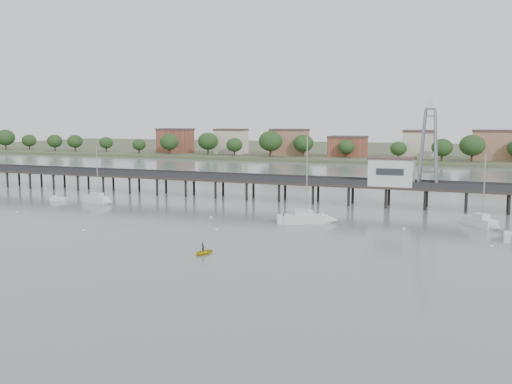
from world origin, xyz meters
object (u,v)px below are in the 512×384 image
Objects in this scene: pier at (266,181)px; sailboat_e at (485,223)px; sailboat_b at (101,200)px; lattice_tower at (429,148)px; yellow_dinghy at (203,254)px; white_tender at (58,199)px; sailboat_c at (313,219)px.

sailboat_e reaches higher than pier.
sailboat_b reaches higher than pier.
sailboat_b is at bearing -164.81° from lattice_tower.
lattice_tower is 21.48m from sailboat_e.
pier is 12.86× the size of sailboat_b.
yellow_dinghy is at bearing -78.91° from pier.
white_tender is at bearing -131.36° from sailboat_e.
lattice_tower reaches higher than sailboat_e.
sailboat_b is at bearing -150.20° from pier.
sailboat_b is 10.03m from white_tender.
sailboat_e is 4.01× the size of yellow_dinghy.
lattice_tower is at bearing 169.93° from sailboat_e.
sailboat_e is (9.86, -15.97, -10.45)m from lattice_tower.
sailboat_c is (-25.44, -5.61, -0.01)m from sailboat_e.
lattice_tower is 5.31× the size of yellow_dinghy.
yellow_dinghy is at bearing -115.54° from lattice_tower.
lattice_tower is 28.60m from sailboat_c.
pier is at bearing 41.14° from sailboat_b.
lattice_tower reaches higher than yellow_dinghy.
white_tender is (-54.33, 5.05, -0.25)m from sailboat_c.
sailboat_b is (-59.89, -16.26, -10.45)m from lattice_tower.
sailboat_b is 4.00× the size of yellow_dinghy.
sailboat_c is (15.92, -21.58, -3.16)m from pier.
yellow_dinghy is (-22.34, -46.75, -11.10)m from lattice_tower.
sailboat_b reaches higher than yellow_dinghy.
sailboat_b reaches higher than white_tender.
lattice_tower is 1.07× the size of sailboat_c.
pier is 51.42× the size of yellow_dinghy.
sailboat_c is at bearing -53.58° from pier.
white_tender is (-38.41, -16.53, -3.41)m from pier.
sailboat_c is at bearing -24.45° from white_tender.
sailboat_e reaches higher than white_tender.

